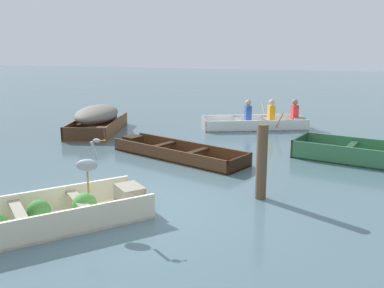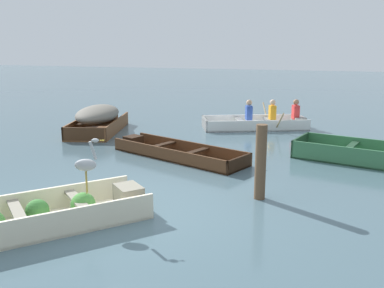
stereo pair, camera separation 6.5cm
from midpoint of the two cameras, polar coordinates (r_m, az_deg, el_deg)
ground_plane at (r=7.05m, az=-7.57°, el=-8.57°), size 80.00×80.00×0.00m
dinghy_cream_foreground at (r=6.67m, az=-18.13°, el=-8.89°), size 2.71×2.86×0.42m
skiff_green_near_moored at (r=10.39m, az=23.84°, el=-1.66°), size 3.65×1.99×0.42m
skiff_dark_varnish_mid_moored at (r=10.13m, az=-2.56°, el=-1.13°), size 3.56×2.12×0.30m
skiff_wooden_brown_far_moored at (r=13.25m, az=-12.66°, el=3.57°), size 1.90×3.05×0.80m
rowboat_white_with_crew at (r=13.74m, az=9.01°, el=2.94°), size 3.43×2.51×0.91m
heron_on_dinghy at (r=6.48m, az=-13.99°, el=-2.53°), size 0.45×0.24×0.84m
mooring_post at (r=7.33m, az=9.01°, el=-2.40°), size 0.19×0.19×1.30m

